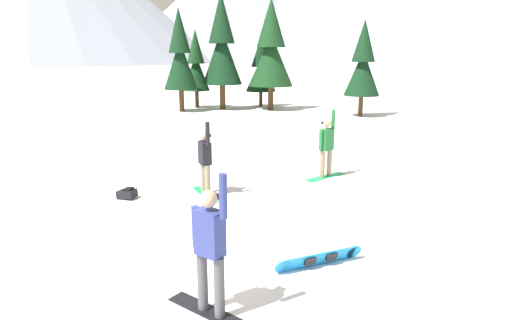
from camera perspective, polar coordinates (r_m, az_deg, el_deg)
ground_plane at (r=7.99m, az=-13.39°, el=-13.60°), size 800.00×800.00×0.00m
snowboarder_foreground at (r=6.17m, az=-6.22°, el=-11.32°), size 1.38×1.15×2.11m
snowboarder_midground at (r=11.39m, az=-6.86°, el=-0.08°), size 0.88×1.43×1.96m
snowboarder_background at (r=13.13m, az=8.90°, el=1.80°), size 1.32×1.18×2.01m
loose_snowboard_far_spare at (r=7.88m, az=8.06°, el=-12.57°), size 1.64×0.82×0.28m
backpack_black at (r=11.71m, az=-16.61°, el=-4.20°), size 0.55×0.45×0.30m
pine_tree_tall at (r=29.43m, az=-4.72°, el=14.49°), size 2.61×2.61×7.49m
pine_tree_broad at (r=30.64m, az=-8.04°, el=12.07°), size 1.81×1.81×5.23m
pine_tree_slender at (r=30.99m, az=0.40°, el=11.79°), size 2.11×2.11×4.80m
pine_tree_leaning at (r=29.06m, az=1.72°, el=14.09°), size 2.88×2.88×7.05m
pine_tree_twin at (r=26.66m, az=13.47°, el=11.99°), size 2.07×2.07×5.54m
pine_tree_young at (r=28.60m, az=-10.09°, el=13.18°), size 2.13×2.13×6.41m
peak_east_ridge at (r=233.06m, az=-3.29°, el=19.53°), size 123.13×123.13×53.04m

